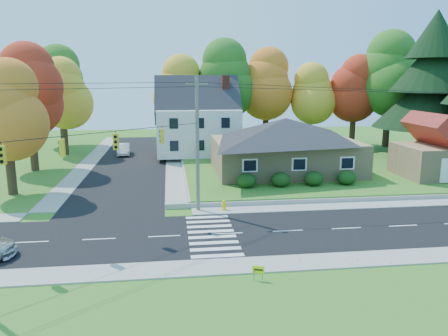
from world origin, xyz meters
name	(u,v)px	position (x,y,z in m)	size (l,w,h in m)	color
ground	(227,234)	(0.00, 0.00, 0.00)	(120.00, 120.00, 0.00)	#3D7923
road_main	(227,234)	(0.00, 0.00, 0.01)	(90.00, 8.00, 0.02)	black
road_cross	(132,161)	(-8.00, 26.00, 0.01)	(8.00, 44.00, 0.02)	black
sidewalk_north	(218,210)	(0.00, 5.00, 0.04)	(90.00, 2.00, 0.08)	#9C9A90
sidewalk_south	(239,266)	(0.00, -5.00, 0.04)	(90.00, 2.00, 0.08)	#9C9A90
lawn	(315,163)	(13.00, 21.00, 0.25)	(30.00, 30.00, 0.50)	#3D7923
ranch_house	(285,144)	(8.00, 16.00, 3.27)	(14.60, 10.60, 5.40)	tan
colonial_house	(198,121)	(0.04, 28.00, 4.58)	(10.40, 8.40, 9.60)	silver
garage	(438,152)	(22.00, 11.99, 2.84)	(7.30, 6.30, 4.60)	tan
hedge_row	(297,179)	(7.50, 9.80, 1.14)	(10.70, 1.70, 1.27)	#163A10
traffic_infrastructure	(222,151)	(-0.15, 1.35, 5.15)	(38.10, 10.66, 10.00)	#666059
tree_lot_0	(180,89)	(-2.00, 34.00, 8.31)	(6.72, 6.72, 12.51)	#3F2A19
tree_lot_1	(224,79)	(4.00, 33.00, 9.61)	(7.84, 7.84, 14.60)	#3F2A19
tree_lot_2	(266,84)	(10.00, 34.00, 8.96)	(7.28, 7.28, 13.56)	#3F2A19
tree_lot_3	(310,94)	(16.00, 33.00, 7.65)	(6.16, 6.16, 11.47)	#3F2A19
tree_lot_4	(355,89)	(22.00, 32.00, 8.31)	(6.72, 6.72, 12.51)	#3F2A19
tree_lot_5	(390,74)	(26.00, 30.00, 10.27)	(8.40, 8.40, 15.64)	#3F2A19
conifer_east_a	(432,82)	(27.00, 22.00, 9.39)	(12.80, 12.80, 16.96)	#3F2A19
tree_west_0	(5,111)	(-17.00, 12.00, 7.15)	(6.16, 6.16, 11.47)	#3F2A19
tree_west_1	(28,91)	(-18.00, 22.00, 8.46)	(7.28, 7.28, 13.56)	#3F2A19
tree_west_2	(62,94)	(-17.00, 32.00, 7.81)	(6.72, 6.72, 12.51)	#3F2A19
tree_west_3	(60,83)	(-19.00, 40.00, 9.11)	(7.84, 7.84, 14.60)	#3F2A19
white_car	(124,149)	(-9.47, 30.71, 0.74)	(1.52, 4.36, 1.44)	silver
fire_hydrant	(224,206)	(0.43, 4.92, 0.40)	(0.48, 0.37, 0.84)	#F5CE00
yard_sign	(258,270)	(0.67, -6.69, 0.53)	(0.58, 0.20, 0.74)	black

